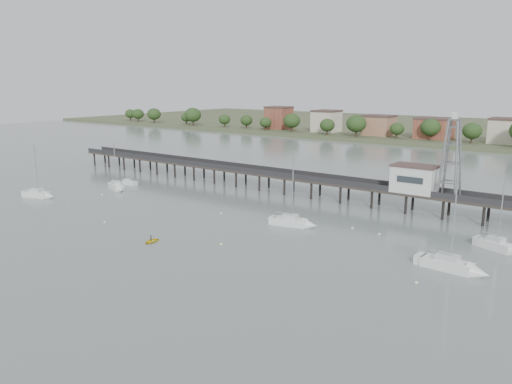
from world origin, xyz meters
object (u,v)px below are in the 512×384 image
pier (302,179)px  white_tender (129,183)px  sailboat_b (117,187)px  sailboat_d (458,267)px  sailboat_c (297,223)px  yellow_dinghy (151,242)px  sailboat_a (41,195)px  lattice_tower (451,159)px  sailboat_e (501,247)px

pier → white_tender: pier is taller
sailboat_b → sailboat_d: bearing=14.8°
pier → white_tender: 43.38m
sailboat_c → yellow_dinghy: sailboat_c is taller
sailboat_c → sailboat_a: bearing=-179.1°
lattice_tower → yellow_dinghy: lattice_tower is taller
white_tender → yellow_dinghy: bearing=-39.5°
sailboat_d → yellow_dinghy: (-42.27, -15.80, -0.64)m
sailboat_d → yellow_dinghy: size_ratio=5.35×
pier → sailboat_d: (40.83, -27.06, -3.16)m
sailboat_c → pier: bearing=105.9°
pier → sailboat_a: 57.40m
pier → sailboat_c: (12.16, -21.56, -3.15)m
sailboat_d → sailboat_c: bearing=173.0°
sailboat_e → yellow_dinghy: size_ratio=4.29×
lattice_tower → sailboat_d: size_ratio=1.07×
sailboat_e → yellow_dinghy: 53.27m
sailboat_b → sailboat_a: sailboat_a is taller
pier → sailboat_b: sailboat_b is taller
sailboat_e → sailboat_d: bearing=-80.7°
sailboat_c → sailboat_e: 32.31m
pier → lattice_tower: lattice_tower is taller
lattice_tower → sailboat_b: (-69.09, -21.11, -10.45)m
sailboat_b → white_tender: bearing=135.3°
lattice_tower → pier: bearing=-180.0°
lattice_tower → yellow_dinghy: size_ratio=5.72×
pier → sailboat_e: bearing=-18.5°
sailboat_d → yellow_dinghy: bearing=-155.6°
sailboat_e → lattice_tower: bearing=152.2°
sailboat_b → yellow_dinghy: sailboat_b is taller
lattice_tower → sailboat_c: size_ratio=1.20×
white_tender → yellow_dinghy: white_tender is taller
pier → sailboat_d: bearing=-33.5°
sailboat_b → sailboat_a: bearing=-95.6°
sailboat_c → lattice_tower: bearing=34.5°
sailboat_b → sailboat_d: 78.64m
sailboat_e → sailboat_a: bearing=-144.0°
sailboat_d → sailboat_a: size_ratio=1.19×
lattice_tower → sailboat_d: 30.47m
pier → sailboat_a: (-44.50, -36.13, -3.15)m
sailboat_c → sailboat_d: bearing=-24.4°
sailboat_d → sailboat_c: size_ratio=1.12×
sailboat_d → sailboat_e: sailboat_d is taller
sailboat_c → white_tender: 53.01m
white_tender → lattice_tower: bearing=7.7°
pier → lattice_tower: (31.50, 0.00, 7.31)m
sailboat_c → white_tender: size_ratio=3.16×
lattice_tower → sailboat_e: lattice_tower is taller
sailboat_b → sailboat_e: size_ratio=0.99×
pier → white_tender: bearing=-159.4°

